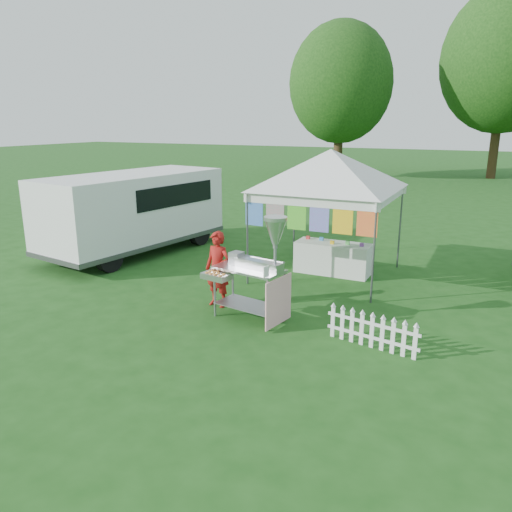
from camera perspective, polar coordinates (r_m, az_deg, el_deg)
The scene contains 9 objects.
ground at distance 9.16m, azimuth 1.12°, elevation -8.11°, with size 120.00×120.00×0.00m, color #1A4915.
canopy_main at distance 11.69m, azimuth 8.57°, elevation 11.95°, with size 4.24×4.24×3.45m.
tree_left at distance 33.11m, azimuth 9.67°, elevation 18.90°, with size 6.40×6.40×9.53m.
tree_mid at distance 35.81m, azimuth 26.56°, elevation 19.39°, with size 7.60×7.60×11.52m.
donut_cart at distance 9.01m, azimuth 0.22°, elevation -0.50°, with size 1.57×0.97×2.01m.
vendor at distance 9.95m, azimuth -4.39°, elevation -1.52°, with size 0.56×0.37×1.53m, color maroon.
cargo_van at distance 14.45m, azimuth -13.43°, elevation 5.15°, with size 2.92×5.59×2.22m.
picket_fence at distance 8.48m, azimuth 13.10°, elevation -8.40°, with size 1.59×0.33×0.56m.
display_table at distance 12.30m, azimuth 8.77°, elevation -0.24°, with size 1.80×0.70×0.76m, color white.
Camera 1 is at (3.51, -7.63, 3.64)m, focal length 35.00 mm.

